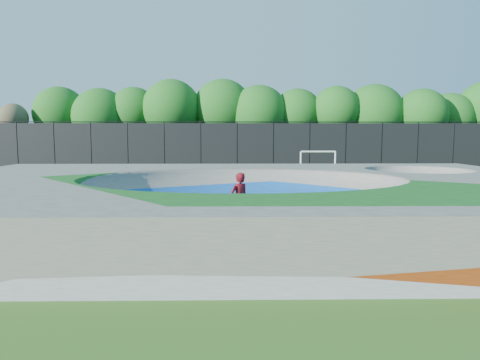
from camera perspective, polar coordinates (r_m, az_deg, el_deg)
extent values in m
plane|color=#2D5718|center=(14.64, 0.34, -5.52)|extent=(120.00, 120.00, 0.00)
cube|color=gray|center=(14.51, 0.34, -2.61)|extent=(22.00, 14.00, 1.50)
imported|color=red|center=(13.60, -0.10, -2.67)|extent=(0.76, 0.71, 1.74)
cube|color=black|center=(13.76, -0.10, -6.16)|extent=(0.77, 0.61, 0.05)
cylinder|color=white|center=(32.03, 8.10, 2.24)|extent=(0.12, 0.12, 1.71)
cylinder|color=white|center=(32.54, 12.57, 2.21)|extent=(0.12, 0.12, 1.71)
cylinder|color=white|center=(32.22, 10.38, 3.75)|extent=(2.57, 0.12, 0.12)
cylinder|color=black|center=(39.53, -27.57, 3.98)|extent=(0.09, 0.09, 4.00)
cylinder|color=black|center=(38.28, -23.54, 4.12)|extent=(0.09, 0.09, 4.00)
cylinder|color=black|center=(37.23, -19.27, 4.25)|extent=(0.09, 0.09, 4.00)
cylinder|color=black|center=(36.40, -14.77, 4.35)|extent=(0.09, 0.09, 4.00)
cylinder|color=black|center=(35.80, -10.09, 4.43)|extent=(0.09, 0.09, 4.00)
cylinder|color=black|center=(35.45, -5.28, 4.48)|extent=(0.09, 0.09, 4.00)
cylinder|color=black|center=(35.35, -0.41, 4.50)|extent=(0.09, 0.09, 4.00)
cylinder|color=black|center=(35.51, 4.45, 4.49)|extent=(0.09, 0.09, 4.00)
cylinder|color=black|center=(35.91, 9.23, 4.45)|extent=(0.09, 0.09, 4.00)
cylinder|color=black|center=(36.56, 13.88, 4.38)|extent=(0.09, 0.09, 4.00)
cylinder|color=black|center=(37.44, 18.34, 4.28)|extent=(0.09, 0.09, 4.00)
cylinder|color=black|center=(38.53, 22.56, 4.17)|extent=(0.09, 0.09, 4.00)
cylinder|color=black|center=(39.82, 26.54, 4.04)|extent=(0.09, 0.09, 4.00)
cube|color=black|center=(35.35, -0.41, 4.50)|extent=(48.00, 0.03, 3.80)
cylinder|color=black|center=(35.36, -0.41, 7.75)|extent=(48.00, 0.08, 0.08)
cylinder|color=#4D3326|center=(43.89, -27.82, 3.69)|extent=(0.44, 0.44, 3.37)
sphere|color=brown|center=(43.90, -28.00, 7.32)|extent=(2.60, 2.60, 2.60)
cylinder|color=#4D3326|center=(44.73, -22.67, 3.80)|extent=(0.44, 0.44, 3.13)
sphere|color=#185A17|center=(44.76, -22.85, 8.22)|extent=(5.02, 5.02, 5.02)
cylinder|color=#4D3326|center=(42.80, -17.96, 3.57)|extent=(0.44, 0.44, 2.66)
sphere|color=#185A17|center=(42.81, -18.11, 8.03)|extent=(5.34, 5.34, 5.34)
cylinder|color=#4D3326|center=(42.18, -13.82, 4.27)|extent=(0.44, 0.44, 3.55)
sphere|color=#185A17|center=(42.22, -13.94, 8.96)|extent=(4.46, 4.46, 4.46)
cylinder|color=#4D3326|center=(40.82, -9.03, 4.16)|extent=(0.44, 0.44, 3.34)
sphere|color=#185A17|center=(40.88, -9.11, 9.37)|extent=(5.44, 5.44, 5.44)
cylinder|color=#4D3326|center=(41.26, -2.30, 4.17)|extent=(0.44, 0.44, 3.22)
sphere|color=#185A17|center=(41.31, -2.32, 9.39)|extent=(5.73, 5.73, 5.73)
cylinder|color=#4D3326|center=(40.49, 2.52, 3.83)|extent=(0.44, 0.44, 2.79)
sphere|color=#185A17|center=(40.50, 2.54, 8.71)|extent=(5.47, 5.47, 5.47)
cylinder|color=#4D3326|center=(41.19, 7.58, 4.10)|extent=(0.44, 0.44, 3.19)
sphere|color=#185A17|center=(41.21, 7.64, 8.77)|extent=(4.70, 4.70, 4.70)
cylinder|color=#4D3326|center=(40.98, 12.60, 4.22)|extent=(0.44, 0.44, 3.50)
sphere|color=#185A17|center=(41.03, 12.71, 9.03)|extent=(4.51, 4.51, 4.51)
cylinder|color=#4D3326|center=(42.57, 17.23, 3.55)|extent=(0.44, 0.44, 2.61)
sphere|color=#185A17|center=(42.58, 17.38, 8.23)|extent=(5.79, 5.79, 5.79)
cylinder|color=#4D3326|center=(43.05, 22.86, 3.64)|extent=(0.44, 0.44, 3.01)
sphere|color=#185A17|center=(43.07, 23.04, 8.01)|extent=(4.74, 4.74, 4.74)
cylinder|color=#4D3326|center=(46.18, 25.86, 3.44)|extent=(0.44, 0.44, 2.69)
sphere|color=#185A17|center=(46.19, 26.04, 7.38)|extent=(4.88, 4.88, 4.88)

